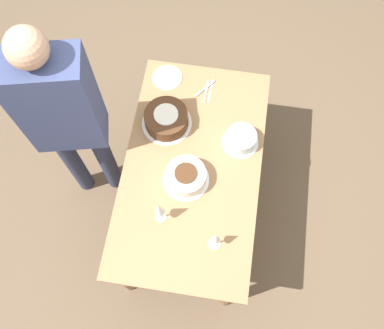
{
  "coord_description": "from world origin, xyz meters",
  "views": [
    {
      "loc": [
        0.94,
        0.15,
        3.06
      ],
      "look_at": [
        0.0,
        0.0,
        0.77
      ],
      "focal_mm": 40.0,
      "sensor_mm": 36.0,
      "label": 1
    }
  ],
  "objects_px": {
    "cake_front_chocolate": "(166,119)",
    "wine_glass_far": "(216,238)",
    "cake_back_decorated": "(241,139)",
    "wine_glass_near": "(159,209)",
    "person_cutting": "(65,116)",
    "cake_center_white": "(186,177)"
  },
  "relations": [
    {
      "from": "wine_glass_far",
      "to": "cake_back_decorated",
      "type": "bearing_deg",
      "value": 173.58
    },
    {
      "from": "wine_glass_far",
      "to": "person_cutting",
      "type": "xyz_separation_m",
      "value": [
        -0.5,
        -0.9,
        0.17
      ]
    },
    {
      "from": "person_cutting",
      "to": "cake_back_decorated",
      "type": "bearing_deg",
      "value": -5.24
    },
    {
      "from": "cake_back_decorated",
      "to": "person_cutting",
      "type": "distance_m",
      "value": 1.02
    },
    {
      "from": "cake_center_white",
      "to": "wine_glass_near",
      "type": "height_order",
      "value": "wine_glass_near"
    },
    {
      "from": "cake_back_decorated",
      "to": "wine_glass_far",
      "type": "height_order",
      "value": "wine_glass_far"
    },
    {
      "from": "wine_glass_near",
      "to": "person_cutting",
      "type": "distance_m",
      "value": 0.72
    },
    {
      "from": "wine_glass_far",
      "to": "person_cutting",
      "type": "bearing_deg",
      "value": -119.03
    },
    {
      "from": "cake_center_white",
      "to": "wine_glass_far",
      "type": "xyz_separation_m",
      "value": [
        0.35,
        0.21,
        0.09
      ]
    },
    {
      "from": "wine_glass_near",
      "to": "wine_glass_far",
      "type": "height_order",
      "value": "wine_glass_near"
    },
    {
      "from": "cake_front_chocolate",
      "to": "cake_center_white",
      "type": "bearing_deg",
      "value": 26.58
    },
    {
      "from": "cake_center_white",
      "to": "cake_back_decorated",
      "type": "distance_m",
      "value": 0.41
    },
    {
      "from": "cake_back_decorated",
      "to": "wine_glass_far",
      "type": "bearing_deg",
      "value": -6.42
    },
    {
      "from": "cake_center_white",
      "to": "cake_back_decorated",
      "type": "bearing_deg",
      "value": 135.15
    },
    {
      "from": "cake_center_white",
      "to": "wine_glass_far",
      "type": "distance_m",
      "value": 0.42
    },
    {
      "from": "wine_glass_near",
      "to": "wine_glass_far",
      "type": "xyz_separation_m",
      "value": [
        0.1,
        0.32,
        -0.03
      ]
    },
    {
      "from": "cake_front_chocolate",
      "to": "wine_glass_far",
      "type": "distance_m",
      "value": 0.81
    },
    {
      "from": "wine_glass_near",
      "to": "wine_glass_far",
      "type": "distance_m",
      "value": 0.34
    },
    {
      "from": "cake_back_decorated",
      "to": "person_cutting",
      "type": "relative_size",
      "value": 0.13
    },
    {
      "from": "wine_glass_near",
      "to": "person_cutting",
      "type": "xyz_separation_m",
      "value": [
        -0.4,
        -0.58,
        0.14
      ]
    },
    {
      "from": "cake_back_decorated",
      "to": "wine_glass_near",
      "type": "relative_size",
      "value": 0.91
    },
    {
      "from": "cake_back_decorated",
      "to": "wine_glass_near",
      "type": "bearing_deg",
      "value": -36.11
    }
  ]
}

